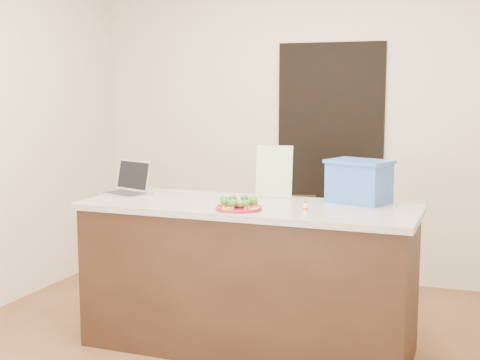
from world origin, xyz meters
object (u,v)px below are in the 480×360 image
at_px(blue_box, 359,181).
at_px(yogurt_bottle, 305,208).
at_px(napkin, 232,206).
at_px(chair, 284,249).
at_px(plate, 239,208).
at_px(island, 248,276).
at_px(laptop, 129,185).

bearing_deg(blue_box, yogurt_bottle, -98.23).
relative_size(napkin, chair, 0.15).
bearing_deg(napkin, plate, -50.81).
bearing_deg(plate, chair, 88.47).
height_order(yogurt_bottle, blue_box, blue_box).
height_order(island, blue_box, blue_box).
bearing_deg(laptop, chair, 50.59).
bearing_deg(chair, napkin, -108.89).
bearing_deg(island, napkin, -119.90).
distance_m(laptop, blue_box, 1.52).
xyz_separation_m(island, blue_box, (0.62, 0.29, 0.59)).
bearing_deg(plate, laptop, 162.19).
bearing_deg(island, blue_box, 24.93).
height_order(laptop, blue_box, blue_box).
xyz_separation_m(island, yogurt_bottle, (0.40, -0.15, 0.48)).
bearing_deg(yogurt_bottle, plate, -172.38).
bearing_deg(chair, island, -104.76).
bearing_deg(chair, yogurt_bottle, -76.63).
bearing_deg(island, plate, -85.24).
distance_m(laptop, chair, 1.18).
bearing_deg(chair, laptop, -160.06).
bearing_deg(yogurt_bottle, napkin, 174.61).
relative_size(yogurt_bottle, chair, 0.07).
bearing_deg(blue_box, napkin, -131.54).
distance_m(island, yogurt_bottle, 0.65).
relative_size(island, laptop, 5.57).
xyz_separation_m(napkin, chair, (0.10, 0.75, -0.43)).
xyz_separation_m(plate, yogurt_bottle, (0.39, 0.05, 0.02)).
xyz_separation_m(plate, laptop, (-0.90, 0.29, 0.05)).
distance_m(plate, chair, 0.95).
distance_m(yogurt_bottle, chair, 0.98).
bearing_deg(napkin, chair, 82.37).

